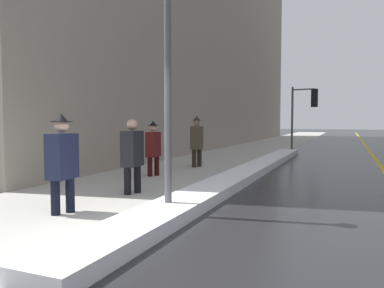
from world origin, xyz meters
The scene contains 11 objects.
ground_plane centered at (0.00, 0.00, 0.00)m, with size 160.00×160.00×0.00m, color #232326.
sidewalk_slab centered at (-2.00, 15.00, 0.01)m, with size 4.00×80.00×0.01m.
road_centre_stripe centered at (4.00, 15.00, 0.00)m, with size 0.16×80.00×0.00m.
snow_bank_curb centered at (0.25, 6.76, 0.11)m, with size 0.84×16.45×0.22m.
building_facade_left centered at (-7.00, 20.00, 8.96)m, with size 6.00×36.00×17.92m.
lamp_post centered at (0.16, 1.63, 2.80)m, with size 0.28×0.28×4.64m.
traffic_light_near centered at (0.95, 15.75, 2.41)m, with size 1.31×0.34×3.35m.
pedestrian_nearside centered at (-1.51, 1.00, 0.93)m, with size 0.36×0.55×1.70m.
pedestrian_in_glasses centered at (-1.35, 2.96, 0.90)m, with size 0.36×0.55×1.62m.
pedestrian_trailing centered at (-2.21, 5.48, 0.87)m, with size 0.34×0.51×1.59m.
pedestrian_in_fedora centered at (-1.87, 7.95, 0.96)m, with size 0.38×0.57×1.76m.
Camera 1 is at (2.90, -3.91, 1.56)m, focal length 35.00 mm.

